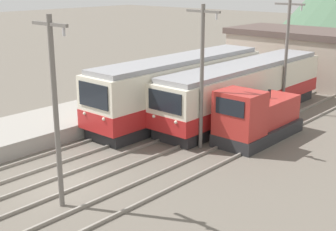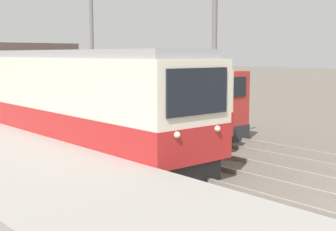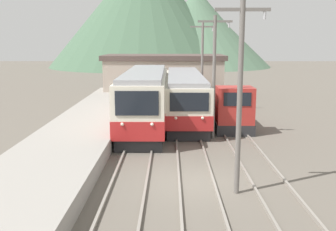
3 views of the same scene
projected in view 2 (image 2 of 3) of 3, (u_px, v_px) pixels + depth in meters
track_left at (333, 228)px, 9.85m from camera, size 1.54×60.00×0.14m
commuter_train_left at (71, 105)px, 17.84m from camera, size 2.84×13.89×3.86m
commuter_train_center at (93, 99)px, 21.89m from camera, size 2.84×15.05×3.43m
shunting_locomotive at (189, 109)px, 21.35m from camera, size 2.40×5.84×3.00m
catenary_mast_mid at (215, 47)px, 17.80m from camera, size 2.00×0.20×7.31m
catenary_mast_far at (92, 49)px, 24.33m from camera, size 2.00×0.20×7.31m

